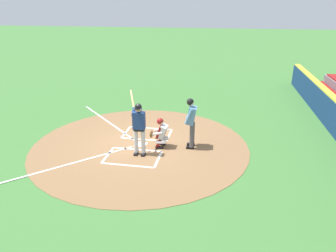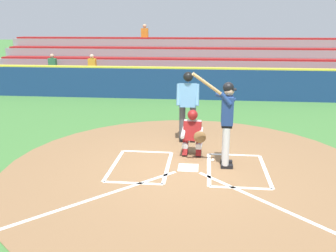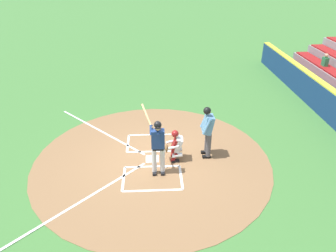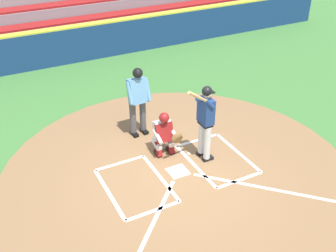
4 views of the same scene
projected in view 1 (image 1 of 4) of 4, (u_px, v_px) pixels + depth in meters
name	position (u px, v px, depth m)	size (l,w,h in m)	color
ground_plane	(141.00, 145.00, 11.63)	(120.00, 120.00, 0.00)	#427A38
dirt_circle	(141.00, 145.00, 11.63)	(8.00, 8.00, 0.01)	olive
home_plate_and_chalk	(118.00, 143.00, 11.77)	(7.93, 4.91, 0.01)	white
batter	(139.00, 125.00, 10.47)	(0.93, 0.71, 2.13)	silver
catcher	(161.00, 132.00, 11.22)	(0.59, 0.63, 1.13)	black
plate_umpire	(191.00, 120.00, 11.03)	(0.59, 0.42, 1.86)	#4C4C51
baseball	(149.00, 151.00, 11.05)	(0.07, 0.07, 0.07)	white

